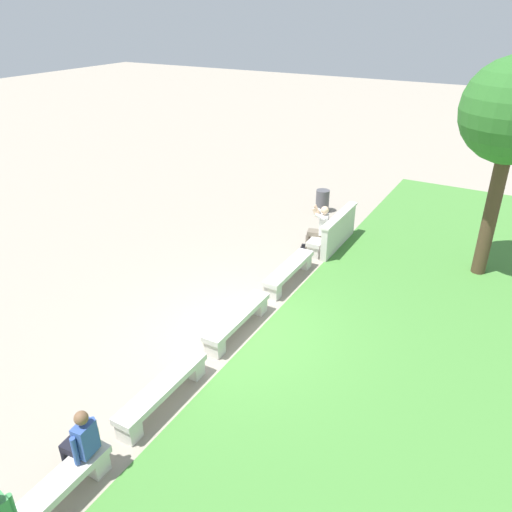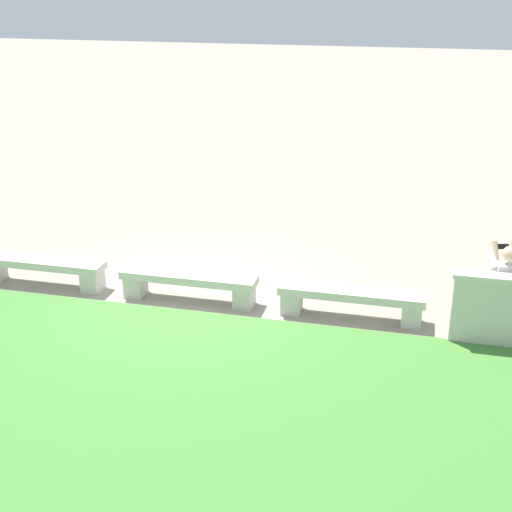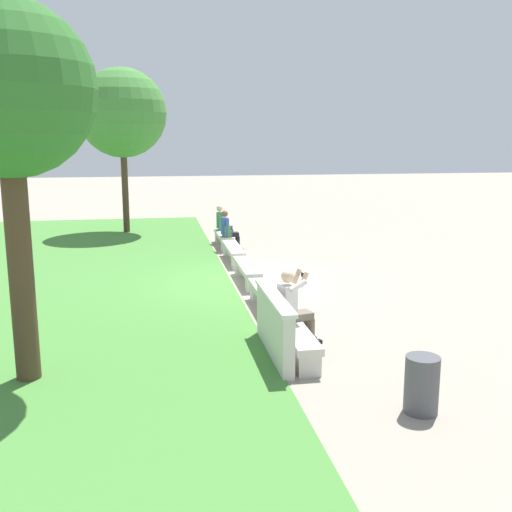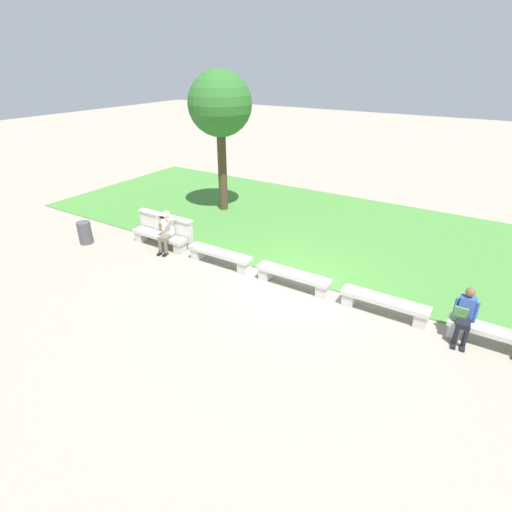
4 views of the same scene
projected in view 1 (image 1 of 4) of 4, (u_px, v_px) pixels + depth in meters
The scene contains 12 objects.
ground_plane at pixel (238, 332), 10.61m from camera, with size 80.00×80.00×0.00m, color gray.
grass_strip at pixel (452, 404), 8.68m from camera, with size 23.94×8.00×0.03m, color #478438.
bench_main at pixel (327, 235), 14.29m from camera, with size 2.10×0.40×0.45m.
bench_near at pixel (289, 271), 12.38m from camera, with size 2.10×0.40×0.45m.
bench_mid at pixel (238, 320), 10.47m from camera, with size 2.10×0.40×0.45m.
bench_far at pixel (163, 390), 8.56m from camera, with size 2.10×0.40×0.45m.
bench_end at pixel (45, 502), 6.65m from camera, with size 2.10×0.40×0.45m.
backrest_wall_with_plaque at pixel (339, 231), 14.04m from camera, with size 2.23×0.24×1.01m.
person_photographer at pixel (320, 226), 13.80m from camera, with size 0.54×0.78×1.32m.
person_distant at pixel (81, 441), 7.09m from camera, with size 0.48×0.69×1.26m.
backpack at pixel (87, 440), 7.17m from camera, with size 0.28×0.24×0.43m.
trash_bin at pixel (322, 201), 16.54m from camera, with size 0.44×0.44×0.75m, color #4C4C51.
Camera 1 is at (7.40, 4.63, 6.24)m, focal length 35.00 mm.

